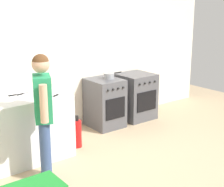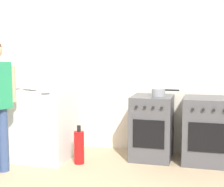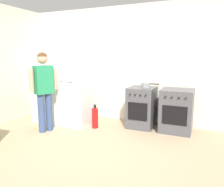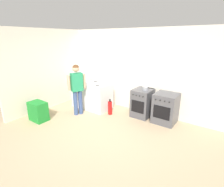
{
  "view_description": "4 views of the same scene",
  "coord_description": "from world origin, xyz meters",
  "px_view_note": "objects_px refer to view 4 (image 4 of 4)",
  "views": [
    {
      "loc": [
        -3.05,
        -3.05,
        2.15
      ],
      "look_at": [
        -0.24,
        0.6,
        0.9
      ],
      "focal_mm": 55.0,
      "sensor_mm": 36.0,
      "label": 1
    },
    {
      "loc": [
        0.99,
        -2.94,
        1.42
      ],
      "look_at": [
        -0.02,
        0.87,
        0.95
      ],
      "focal_mm": 55.0,
      "sensor_mm": 36.0,
      "label": 2
    },
    {
      "loc": [
        1.57,
        -2.82,
        1.51
      ],
      "look_at": [
        0.01,
        0.78,
        0.82
      ],
      "focal_mm": 35.0,
      "sensor_mm": 36.0,
      "label": 3
    },
    {
      "loc": [
        2.51,
        -2.98,
        2.31
      ],
      "look_at": [
        -0.14,
        0.69,
        0.86
      ],
      "focal_mm": 28.0,
      "sensor_mm": 36.0,
      "label": 4
    }
  ],
  "objects_px": {
    "pot": "(145,88)",
    "fire_extinguisher": "(110,108)",
    "knife_chef": "(96,81)",
    "person": "(77,86)",
    "knife_paring": "(96,85)",
    "knife_carving": "(99,82)",
    "larder_cabinet": "(82,74)",
    "oven_left": "(142,103)",
    "recycling_crate_lower": "(39,116)",
    "knife_utility": "(92,80)",
    "oven_right": "(165,108)",
    "recycling_crate_upper": "(38,107)"
  },
  "relations": [
    {
      "from": "pot",
      "to": "fire_extinguisher",
      "type": "xyz_separation_m",
      "value": [
        -0.95,
        -0.46,
        -0.68
      ]
    },
    {
      "from": "knife_chef",
      "to": "person",
      "type": "relative_size",
      "value": 0.2
    },
    {
      "from": "knife_paring",
      "to": "person",
      "type": "height_order",
      "value": "person"
    },
    {
      "from": "knife_carving",
      "to": "larder_cabinet",
      "type": "xyz_separation_m",
      "value": [
        -1.12,
        0.31,
        0.1
      ]
    },
    {
      "from": "oven_left",
      "to": "pot",
      "type": "height_order",
      "value": "pot"
    },
    {
      "from": "oven_left",
      "to": "recycling_crate_lower",
      "type": "bearing_deg",
      "value": -138.4
    },
    {
      "from": "knife_utility",
      "to": "recycling_crate_lower",
      "type": "xyz_separation_m",
      "value": [
        -0.41,
        -1.91,
        -0.76
      ]
    },
    {
      "from": "knife_paring",
      "to": "fire_extinguisher",
      "type": "height_order",
      "value": "knife_paring"
    },
    {
      "from": "oven_right",
      "to": "fire_extinguisher",
      "type": "height_order",
      "value": "oven_right"
    },
    {
      "from": "oven_left",
      "to": "pot",
      "type": "relative_size",
      "value": 2.36
    },
    {
      "from": "person",
      "to": "recycling_crate_lower",
      "type": "bearing_deg",
      "value": -121.92
    },
    {
      "from": "oven_right",
      "to": "recycling_crate_upper",
      "type": "distance_m",
      "value": 3.64
    },
    {
      "from": "knife_utility",
      "to": "knife_carving",
      "type": "height_order",
      "value": "same"
    },
    {
      "from": "pot",
      "to": "recycling_crate_upper",
      "type": "height_order",
      "value": "pot"
    },
    {
      "from": "recycling_crate_upper",
      "to": "fire_extinguisher",
      "type": "bearing_deg",
      "value": 47.57
    },
    {
      "from": "knife_paring",
      "to": "person",
      "type": "relative_size",
      "value": 0.13
    },
    {
      "from": "oven_right",
      "to": "knife_utility",
      "type": "distance_m",
      "value": 2.65
    },
    {
      "from": "oven_right",
      "to": "recycling_crate_upper",
      "type": "xyz_separation_m",
      "value": [
        -3.02,
        -2.04,
        -0.01
      ]
    },
    {
      "from": "oven_left",
      "to": "person",
      "type": "relative_size",
      "value": 0.54
    },
    {
      "from": "person",
      "to": "oven_left",
      "type": "bearing_deg",
      "value": 32.04
    },
    {
      "from": "knife_utility",
      "to": "fire_extinguisher",
      "type": "xyz_separation_m",
      "value": [
        1.02,
        -0.35,
        -0.69
      ]
    },
    {
      "from": "recycling_crate_lower",
      "to": "oven_right",
      "type": "bearing_deg",
      "value": 34.08
    },
    {
      "from": "pot",
      "to": "knife_utility",
      "type": "relative_size",
      "value": 1.55
    },
    {
      "from": "oven_left",
      "to": "knife_utility",
      "type": "xyz_separation_m",
      "value": [
        -1.89,
        -0.13,
        0.48
      ]
    },
    {
      "from": "knife_chef",
      "to": "oven_left",
      "type": "bearing_deg",
      "value": 7.77
    },
    {
      "from": "recycling_crate_lower",
      "to": "knife_paring",
      "type": "bearing_deg",
      "value": 55.05
    },
    {
      "from": "knife_utility",
      "to": "larder_cabinet",
      "type": "distance_m",
      "value": 0.8
    },
    {
      "from": "fire_extinguisher",
      "to": "pot",
      "type": "bearing_deg",
      "value": 25.79
    },
    {
      "from": "knife_paring",
      "to": "recycling_crate_lower",
      "type": "relative_size",
      "value": 0.38
    },
    {
      "from": "oven_right",
      "to": "knife_paring",
      "type": "xyz_separation_m",
      "value": [
        -2.02,
        -0.61,
        0.48
      ]
    },
    {
      "from": "oven_right",
      "to": "knife_carving",
      "type": "xyz_separation_m",
      "value": [
        -2.25,
        -0.21,
        0.48
      ]
    },
    {
      "from": "knife_utility",
      "to": "larder_cabinet",
      "type": "height_order",
      "value": "larder_cabinet"
    },
    {
      "from": "recycling_crate_upper",
      "to": "larder_cabinet",
      "type": "relative_size",
      "value": 0.26
    },
    {
      "from": "oven_left",
      "to": "knife_paring",
      "type": "xyz_separation_m",
      "value": [
        -1.3,
        -0.61,
        0.48
      ]
    },
    {
      "from": "oven_left",
      "to": "recycling_crate_lower",
      "type": "xyz_separation_m",
      "value": [
        -2.3,
        -2.04,
        -0.29
      ]
    },
    {
      "from": "recycling_crate_lower",
      "to": "larder_cabinet",
      "type": "bearing_deg",
      "value": 99.29
    },
    {
      "from": "knife_carving",
      "to": "knife_paring",
      "type": "relative_size",
      "value": 1.63
    },
    {
      "from": "oven_left",
      "to": "oven_right",
      "type": "distance_m",
      "value": 0.72
    },
    {
      "from": "oven_right",
      "to": "larder_cabinet",
      "type": "bearing_deg",
      "value": 178.27
    },
    {
      "from": "fire_extinguisher",
      "to": "recycling_crate_upper",
      "type": "distance_m",
      "value": 2.13
    },
    {
      "from": "pot",
      "to": "fire_extinguisher",
      "type": "bearing_deg",
      "value": -154.21
    },
    {
      "from": "knife_utility",
      "to": "recycling_crate_lower",
      "type": "distance_m",
      "value": 2.1
    },
    {
      "from": "knife_chef",
      "to": "recycling_crate_upper",
      "type": "relative_size",
      "value": 0.6
    },
    {
      "from": "knife_chef",
      "to": "fire_extinguisher",
      "type": "bearing_deg",
      "value": -18.12
    },
    {
      "from": "knife_carving",
      "to": "knife_paring",
      "type": "height_order",
      "value": "same"
    },
    {
      "from": "knife_utility",
      "to": "knife_paring",
      "type": "bearing_deg",
      "value": -39.02
    },
    {
      "from": "knife_chef",
      "to": "knife_carving",
      "type": "bearing_deg",
      "value": 6.9
    },
    {
      "from": "knife_paring",
      "to": "recycling_crate_upper",
      "type": "distance_m",
      "value": 1.81
    },
    {
      "from": "fire_extinguisher",
      "to": "oven_right",
      "type": "bearing_deg",
      "value": 16.75
    },
    {
      "from": "knife_utility",
      "to": "recycling_crate_upper",
      "type": "relative_size",
      "value": 0.45
    }
  ]
}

